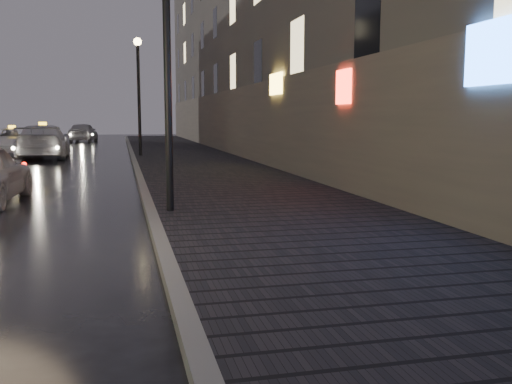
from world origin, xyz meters
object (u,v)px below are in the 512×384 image
taxi_mid (44,142)px  car_far (83,132)px  lamp_far (139,82)px  lamp_near (167,28)px  taxi_far (13,141)px

taxi_mid → car_far: 18.13m
lamp_far → lamp_near: bearing=-90.0°
lamp_far → taxi_far: size_ratio=1.10×
taxi_far → taxi_mid: bearing=-58.7°
taxi_mid → taxi_far: bearing=-66.1°
lamp_far → taxi_mid: size_ratio=1.00×
lamp_near → taxi_far: (-6.40, 21.49, -2.82)m
lamp_near → car_far: lamp_near is taller
taxi_far → car_far: size_ratio=1.11×
taxi_mid → taxi_far: (-2.06, 4.30, -0.10)m
lamp_near → lamp_far: (0.00, 16.00, 0.00)m
taxi_mid → car_far: size_ratio=1.23×
taxi_mid → taxi_far: taxi_mid is taller
taxi_far → car_far: 14.08m
taxi_mid → car_far: taxi_mid is taller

